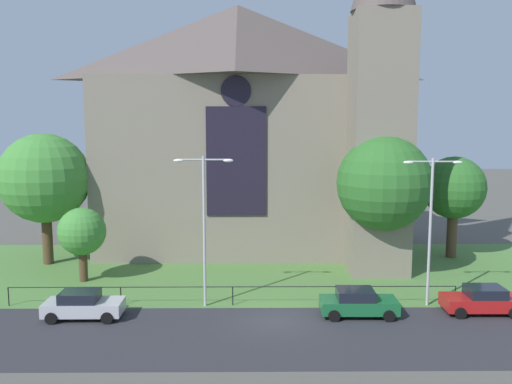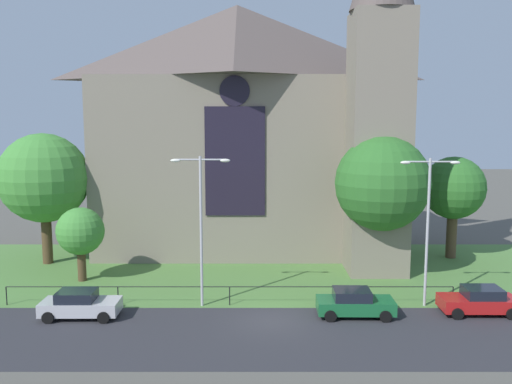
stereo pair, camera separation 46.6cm
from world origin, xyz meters
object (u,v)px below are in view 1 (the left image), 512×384
Objects in this scene: parked_car_silver at (83,305)px; streetlamp_far at (431,213)px; tree_left_near at (82,232)px; tree_right_far at (454,188)px; church_building at (247,125)px; streetlamp_near at (204,213)px; parked_car_green at (358,303)px; tree_left_far at (44,179)px; parked_car_red at (482,300)px; tree_right_near at (384,184)px.

streetlamp_far is at bearing 5.18° from parked_car_silver.
streetlamp_far is at bearing -13.00° from tree_left_near.
tree_right_far is 0.92× the size of streetlamp_far.
church_building reaches higher than tree_left_near.
church_building is 15.61m from streetlamp_near.
tree_left_near is 18.55m from parked_car_green.
streetlamp_near reaches higher than parked_car_green.
streetlamp_far reaches higher than parked_car_green.
streetlamp_near is at bearing -37.01° from tree_left_far.
parked_car_green is at bearing -21.27° from tree_left_near.
tree_right_far is 0.91× the size of streetlamp_near.
church_building is 16.17m from tree_left_near.
tree_left_far is at bearing -160.82° from church_building.
parked_car_silver is 22.09m from parked_car_red.
tree_left_far reaches higher than streetlamp_near.
church_building is 3.27× the size of tree_right_far.
tree_right_near is at bearing 103.11° from streetlamp_far.
parked_car_red is (13.21, -16.00, -9.53)m from church_building.
tree_right_far is 1.59× the size of tree_left_near.
parked_car_green is (8.56, -1.69, -4.76)m from streetlamp_near.
tree_left_near is at bearing 167.00° from streetlamp_far.
tree_right_near is 2.30× the size of parked_car_silver.
parked_car_silver and parked_car_green have the same top height.
parked_car_green is (-4.39, -1.69, -4.70)m from streetlamp_far.
tree_left_far is at bearing 159.64° from streetlamp_far.
streetlamp_far is 5.55m from parked_car_red.
parked_car_red is (3.96, -7.04, -5.73)m from tree_right_near.
parked_car_green is 1.00× the size of parked_car_red.
tree_right_near reaches higher than parked_car_silver.
tree_left_near is 10.12m from streetlamp_near.
parked_car_red is (24.14, -6.30, -2.61)m from tree_left_near.
tree_right_near is at bearing 26.13° from streetlamp_near.
parked_car_silver is at bearing -157.25° from tree_right_near.
church_building reaches higher than parked_car_red.
parked_car_green is at bearing -158.93° from streetlamp_far.
parked_car_green is (-3.07, -7.40, -5.73)m from tree_right_near.
tree_left_near is 7.62m from parked_car_silver.
streetlamp_far is 2.04× the size of parked_car_red.
streetlamp_near reaches higher than parked_car_red.
church_building is 18.72m from streetlamp_far.
tree_left_far is 15.77m from streetlamp_near.
tree_right_near is 5.95m from streetlamp_far.
streetlamp_far is (25.52, -9.47, -1.00)m from tree_left_far.
tree_right_far is at bearing 3.11° from tree_left_far.
tree_right_near is 20.43m from tree_left_near.
parked_car_green is 7.03m from parked_car_red.
tree_right_near is at bearing -8.86° from tree_left_far.
church_building is 17.13m from tree_right_far.
church_building is 5.22× the size of tree_left_near.
tree_left_near is (-26.99, -6.19, -2.10)m from tree_right_far.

